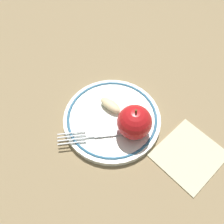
% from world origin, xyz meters
% --- Properties ---
extents(ground_plane, '(2.00, 2.00, 0.00)m').
position_xyz_m(ground_plane, '(0.00, 0.00, 0.00)').
color(ground_plane, '#8A7451').
extents(plate, '(0.22, 0.22, 0.02)m').
position_xyz_m(plate, '(-0.02, 0.01, 0.01)').
color(plate, white).
rests_on(plate, ground_plane).
extents(apple_red_whole, '(0.07, 0.07, 0.08)m').
position_xyz_m(apple_red_whole, '(-0.00, 0.07, 0.06)').
color(apple_red_whole, red).
rests_on(apple_red_whole, plate).
extents(apple_slice_front, '(0.04, 0.06, 0.02)m').
position_xyz_m(apple_slice_front, '(-0.04, -0.00, 0.03)').
color(apple_slice_front, beige).
rests_on(apple_slice_front, plate).
extents(fork, '(0.10, 0.17, 0.00)m').
position_xyz_m(fork, '(0.03, 0.00, 0.02)').
color(fork, silver).
rests_on(fork, plate).
extents(napkin_folded, '(0.18, 0.17, 0.01)m').
position_xyz_m(napkin_folded, '(0.01, 0.20, 0.00)').
color(napkin_folded, beige).
rests_on(napkin_folded, ground_plane).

